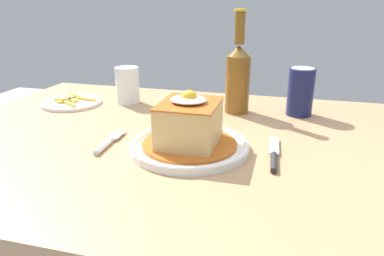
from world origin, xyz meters
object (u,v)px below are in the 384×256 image
at_px(fork, 108,142).
at_px(drinking_glass, 128,88).
at_px(beer_bottle_amber, 238,75).
at_px(side_plate_fries, 72,102).
at_px(main_plate, 189,146).
at_px(knife, 274,157).
at_px(soda_can, 301,92).

distance_m(fork, drinking_glass, 0.33).
bearing_deg(beer_bottle_amber, fork, -126.45).
relative_size(fork, side_plate_fries, 0.83).
bearing_deg(fork, beer_bottle_amber, 53.55).
bearing_deg(main_plate, knife, -1.91).
height_order(beer_bottle_amber, side_plate_fries, beer_bottle_amber).
height_order(main_plate, fork, main_plate).
bearing_deg(drinking_glass, fork, -73.09).
bearing_deg(knife, soda_can, 81.34).
relative_size(beer_bottle_amber, drinking_glass, 2.53).
distance_m(beer_bottle_amber, side_plate_fries, 0.48).
distance_m(drinking_glass, side_plate_fries, 0.17).
bearing_deg(side_plate_fries, knife, -22.18).
xyz_separation_m(knife, drinking_glass, (-0.43, 0.30, 0.04)).
xyz_separation_m(knife, side_plate_fries, (-0.59, 0.24, -0.00)).
xyz_separation_m(fork, knife, (0.34, 0.01, 0.00)).
bearing_deg(drinking_glass, main_plate, -47.49).
relative_size(main_plate, side_plate_fries, 1.42).
xyz_separation_m(main_plate, drinking_glass, (-0.27, 0.29, 0.04)).
distance_m(main_plate, side_plate_fries, 0.48).
bearing_deg(main_plate, beer_bottle_amber, 79.44).
xyz_separation_m(soda_can, drinking_glass, (-0.48, -0.01, -0.02)).
height_order(fork, beer_bottle_amber, beer_bottle_amber).
xyz_separation_m(fork, beer_bottle_amber, (0.22, 0.30, 0.09)).
height_order(main_plate, soda_can, soda_can).
xyz_separation_m(main_plate, beer_bottle_amber, (0.05, 0.28, 0.09)).
bearing_deg(soda_can, main_plate, -125.56).
xyz_separation_m(knife, beer_bottle_amber, (-0.12, 0.29, 0.09)).
relative_size(knife, drinking_glass, 1.58).
bearing_deg(soda_can, beer_bottle_amber, -174.11).
relative_size(main_plate, drinking_glass, 2.31).
distance_m(fork, knife, 0.34).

